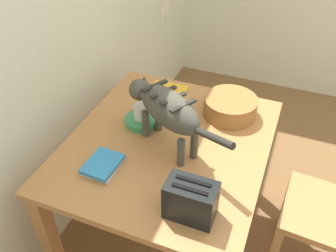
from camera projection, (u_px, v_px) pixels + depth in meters
name	position (u px, v px, depth m)	size (l,w,h in m)	color
wall_rear	(37.00, 26.00, 1.71)	(4.55, 0.11, 2.50)	silver
dining_table	(168.00, 155.00, 1.87)	(1.11, 0.97, 0.76)	#B57B43
cat	(166.00, 108.00, 1.67)	(0.37, 0.60, 0.31)	#4A4B3D
saucer_bowl	(142.00, 121.00, 1.92)	(0.18, 0.18, 0.03)	#389254
coffee_mug	(141.00, 111.00, 1.89)	(0.12, 0.08, 0.08)	white
magazine	(164.00, 96.00, 2.13)	(0.30, 0.22, 0.01)	#F3AB22
book_stack	(103.00, 165.00, 1.66)	(0.19, 0.15, 0.03)	silver
wicker_basket	(230.00, 106.00, 1.96)	(0.28, 0.28, 0.10)	#9F6B36
toaster	(191.00, 200.00, 1.42)	(0.12, 0.20, 0.18)	black
wooden_chair_near	(336.00, 213.00, 1.83)	(0.45, 0.45, 0.94)	#B58147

